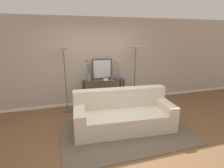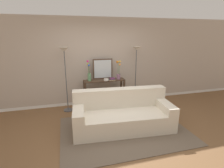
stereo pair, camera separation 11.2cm
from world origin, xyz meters
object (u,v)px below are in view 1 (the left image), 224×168
Objects in this scene: couch at (123,115)px; book_row_under_console at (92,105)px; console_table at (104,88)px; floor_lamp_left at (64,62)px; fruit_bowl at (106,80)px; vase_short_flowers at (118,72)px; vase_tall_flowers at (88,74)px; wall_mirror at (102,69)px; book_stack at (112,79)px; floor_lamp_right at (135,59)px.

book_row_under_console is at bearing 109.22° from couch.
couch is at bearing -70.78° from book_row_under_console.
floor_lamp_left is (-1.09, -0.04, 0.85)m from console_table.
fruit_bowl is at bearing -68.85° from console_table.
couch is 1.58m from vase_short_flowers.
floor_lamp_left is 0.75m from vase_tall_flowers.
floor_lamp_left is 3.03× the size of vase_tall_flowers.
wall_mirror is 3.24× the size of book_stack.
floor_lamp_left is 2.08m from floor_lamp_right.
floor_lamp_left is at bearing 177.43° from book_stack.
floor_lamp_right is 3.16× the size of vase_short_flowers.
fruit_bowl is (-0.40, -0.08, -0.20)m from vase_short_flowers.
fruit_bowl is at bearing 93.53° from couch.
vase_short_flowers is at bearing 20.16° from book_stack.
vase_short_flowers is at bearing 0.79° from floor_lamp_left.
floor_lamp_right reaches higher than fruit_bowl.
book_row_under_console is (0.73, 0.04, -1.36)m from floor_lamp_left.
vase_short_flowers is at bearing -2.99° from console_table.
vase_short_flowers is at bearing 76.65° from couch.
floor_lamp_right is 0.94m from book_stack.
wall_mirror reaches higher than book_row_under_console.
floor_lamp_left is 11.90× the size of fruit_bowl.
wall_mirror is 1.01× the size of vase_tall_flowers.
book_stack is (0.66, -0.11, -0.18)m from vase_tall_flowers.
fruit_bowl is 0.53× the size of book_row_under_console.
floor_lamp_left is 1.43m from book_stack.
fruit_bowl is (-0.94, -0.06, -0.55)m from floor_lamp_right.
book_stack is at bearing -159.84° from vase_short_flowers.
couch is 1.29× the size of floor_lamp_right.
book_row_under_console is at bearing 165.64° from fruit_bowl.
console_table is 0.59m from wall_mirror.
fruit_bowl is (-0.08, 1.27, 0.55)m from couch.
vase_short_flowers is (1.53, 0.02, -0.36)m from floor_lamp_left.
vase_short_flowers is 0.45m from fruit_bowl.
floor_lamp_left is 9.68× the size of book_stack.
floor_lamp_left is at bearing 132.37° from couch.
wall_mirror is (-0.01, 0.14, 0.57)m from console_table.
floor_lamp_right is 9.59× the size of book_stack.
console_table is 6.50× the size of book_stack.
vase_tall_flowers reaches higher than couch.
couch is 3.83× the size of wall_mirror.
vase_short_flowers reaches higher than console_table.
console_table is 2.14× the size of vase_short_flowers.
couch is 1.47m from book_row_under_console.
console_table is 1.39m from floor_lamp_left.
book_stack reaches higher than couch.
book_stack is at bearing 85.39° from couch.
book_stack is (-0.76, -0.06, -0.54)m from floor_lamp_right.
book_stack reaches higher than fruit_bowl.
book_row_under_console is (-0.35, -0.14, -1.08)m from wall_mirror.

